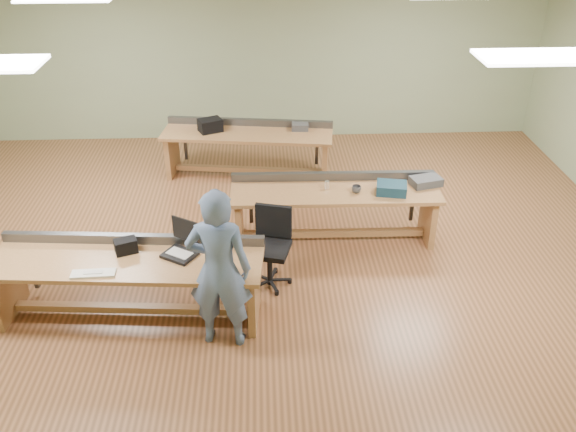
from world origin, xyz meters
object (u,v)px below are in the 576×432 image
object	(u,v)px
parts_bin_teal	(392,188)
person	(219,270)
workbench_front	(129,273)
task_chair	(271,257)
drinks_can	(327,185)
workbench_back	(248,143)
camera_bag	(126,246)
parts_bin_grey	(426,181)
mug	(356,189)
laptop_base	(180,255)
workbench_mid	(334,203)

from	to	relation	value
parts_bin_teal	person	bearing A→B (deg)	-138.75
workbench_front	task_chair	xyz separation A→B (m)	(1.57, 0.54, -0.20)
workbench_front	drinks_can	xyz separation A→B (m)	(2.34, 1.54, 0.25)
workbench_back	camera_bag	world-z (taller)	camera_bag
parts_bin_grey	task_chair	bearing A→B (deg)	-153.51
camera_bag	mug	size ratio (longest dim) A/B	1.94
workbench_front	laptop_base	distance (m)	0.61
person	task_chair	distance (m)	1.28
workbench_mid	mug	world-z (taller)	workbench_mid
mug	drinks_can	distance (m)	0.39
workbench_front	person	world-z (taller)	person
mug	workbench_back	bearing A→B (deg)	123.73
workbench_back	person	world-z (taller)	person
parts_bin_grey	drinks_can	size ratio (longest dim) A/B	3.63
workbench_mid	mug	xyz separation A→B (m)	(0.27, -0.10, 0.24)
workbench_mid	workbench_front	bearing A→B (deg)	-147.40
workbench_front	mug	size ratio (longest dim) A/B	24.66
workbench_back	person	distance (m)	4.08
workbench_back	camera_bag	bearing A→B (deg)	-102.90
parts_bin_teal	mug	distance (m)	0.45
drinks_can	parts_bin_teal	bearing A→B (deg)	-11.02
laptop_base	task_chair	size ratio (longest dim) A/B	0.35
person	camera_bag	xyz separation A→B (m)	(-1.05, 0.61, -0.08)
camera_bag	task_chair	world-z (taller)	task_chair
camera_bag	parts_bin_grey	bearing A→B (deg)	0.01
workbench_mid	laptop_base	world-z (taller)	workbench_mid
person	drinks_can	bearing A→B (deg)	-115.99
laptop_base	mug	distance (m)	2.55
workbench_back	workbench_mid	bearing A→B (deg)	-52.65
workbench_mid	mug	distance (m)	0.38
person	mug	distance (m)	2.53
parts_bin_grey	camera_bag	bearing A→B (deg)	-158.41
camera_bag	workbench_front	bearing A→B (deg)	-103.57
camera_bag	parts_bin_grey	distance (m)	3.96
drinks_can	camera_bag	bearing A→B (deg)	-149.06
parts_bin_teal	workbench_front	bearing A→B (deg)	-156.46
workbench_back	laptop_base	bearing A→B (deg)	-93.49
workbench_front	drinks_can	bearing A→B (deg)	37.96
laptop_base	workbench_mid	bearing A→B (deg)	70.79
workbench_front	camera_bag	distance (m)	0.30
workbench_back	laptop_base	size ratio (longest dim) A/B	8.22
camera_bag	parts_bin_teal	world-z (taller)	camera_bag
mug	parts_bin_teal	bearing A→B (deg)	-4.03
workbench_front	task_chair	bearing A→B (deg)	23.58
camera_bag	workbench_back	bearing A→B (deg)	47.86
parts_bin_teal	mug	xyz separation A→B (m)	(-0.45, 0.03, -0.02)
laptop_base	task_chair	distance (m)	1.20
drinks_can	parts_bin_grey	bearing A→B (deg)	1.91
camera_bag	task_chair	size ratio (longest dim) A/B	0.24
workbench_back	parts_bin_teal	size ratio (longest dim) A/B	7.26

